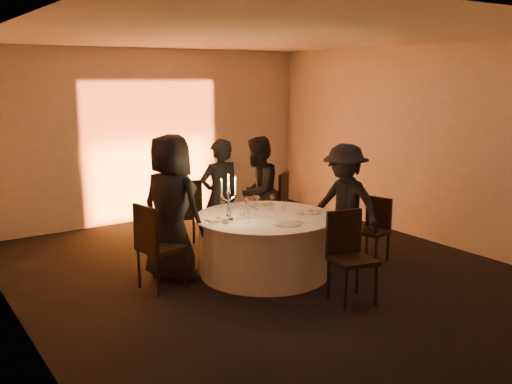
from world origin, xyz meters
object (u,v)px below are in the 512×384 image
banquet_table (265,245)px  guest_right (345,205)px  chair_left (155,242)px  chair_front (349,251)px  guest_left (171,208)px  chair_back_right (276,201)px  candelabra (229,204)px  chair_right (375,226)px  guest_back_left (220,197)px  coffee_cup (226,221)px  chair_back_left (185,210)px  guest_back_right (258,192)px

banquet_table → guest_right: (1.14, -0.26, 0.44)m
chair_left → chair_front: bearing=-142.5°
chair_front → guest_left: bearing=139.6°
chair_back_right → guest_right: size_ratio=0.64×
banquet_table → candelabra: (-0.51, 0.04, 0.59)m
chair_right → guest_back_left: 2.21m
chair_front → coffee_cup: (-0.90, 1.23, 0.21)m
guest_left → coffee_cup: bearing=-162.4°
chair_right → guest_left: size_ratio=0.48×
chair_left → chair_back_right: size_ratio=1.01×
chair_back_left → guest_right: 2.34m
guest_left → chair_back_right: bearing=-94.4°
banquet_table → guest_back_left: (-0.04, 1.06, 0.45)m
guest_left → guest_back_left: size_ratio=1.11×
chair_left → coffee_cup: (0.82, -0.28, 0.20)m
chair_left → chair_back_right: (2.53, 1.04, -0.00)m
chair_left → candelabra: 1.01m
banquet_table → guest_back_right: guest_back_right is taller
guest_back_left → guest_left: bearing=31.4°
chair_left → chair_back_right: 2.73m
chair_right → guest_back_right: size_ratio=0.53×
chair_front → guest_back_left: 2.36m
guest_right → chair_right: bearing=60.0°
coffee_cup → candelabra: 0.22m
banquet_table → guest_left: (-1.08, 0.49, 0.54)m
guest_left → coffee_cup: (0.47, -0.52, -0.12)m
chair_back_left → chair_right: chair_back_left is taller
coffee_cup → candelabra: candelabra is taller
guest_right → chair_back_right: bearing=167.9°
banquet_table → guest_back_right: (0.62, 1.09, 0.44)m
candelabra → chair_front: bearing=-58.4°
chair_back_left → guest_left: (-0.68, -1.00, 0.32)m
banquet_table → chair_right: (1.58, -0.40, 0.11)m
banquet_table → chair_left: chair_left is taller
chair_back_right → guest_left: (-2.19, -0.79, 0.33)m
chair_back_right → guest_back_left: guest_back_left is taller
guest_back_right → coffee_cup: bearing=12.6°
chair_back_left → coffee_cup: (-0.21, -1.53, 0.20)m
chair_right → candelabra: 2.20m
chair_back_right → guest_back_right: size_ratio=0.63×
coffee_cup → candelabra: size_ratio=0.18×
chair_right → guest_right: (-0.45, 0.14, 0.33)m
banquet_table → coffee_cup: size_ratio=16.36×
chair_back_left → guest_right: guest_right is taller
chair_right → guest_back_right: guest_back_right is taller
chair_left → guest_back_left: 1.62m
chair_right → chair_front: (-1.29, -0.86, 0.09)m
guest_left → guest_back_left: bearing=-85.3°
guest_left → banquet_table: bearing=-138.6°
guest_left → guest_right: guest_left is taller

